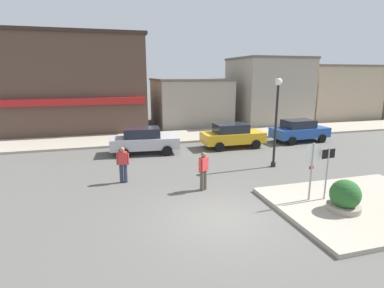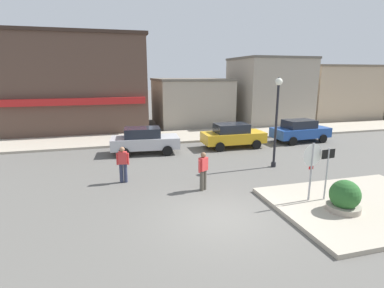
# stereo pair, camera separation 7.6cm
# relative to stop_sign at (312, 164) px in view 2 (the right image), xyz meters

# --- Properties ---
(ground_plane) EXTENTS (160.00, 160.00, 0.00)m
(ground_plane) POSITION_rel_stop_sign_xyz_m (-3.48, -0.21, -1.52)
(ground_plane) COLOR #5B5954
(sidewalk_corner) EXTENTS (6.40, 4.80, 0.15)m
(sidewalk_corner) POSITION_rel_stop_sign_xyz_m (1.76, -0.79, -1.44)
(sidewalk_corner) COLOR #A89E8C
(sidewalk_corner) RESTS_ON ground
(kerb_far) EXTENTS (80.00, 4.00, 0.15)m
(kerb_far) POSITION_rel_stop_sign_xyz_m (-3.48, 12.79, -1.44)
(kerb_far) COLOR #A89E8C
(kerb_far) RESTS_ON ground
(stop_sign) EXTENTS (0.82, 0.10, 2.30)m
(stop_sign) POSITION_rel_stop_sign_xyz_m (0.00, 0.00, 0.00)
(stop_sign) COLOR #9E9EA3
(stop_sign) RESTS_ON ground
(one_way_sign) EXTENTS (0.60, 0.08, 2.10)m
(one_way_sign) POSITION_rel_stop_sign_xyz_m (0.61, -0.08, -0.19)
(one_way_sign) COLOR #9E9EA3
(one_way_sign) RESTS_ON ground
(planter) EXTENTS (1.10, 1.10, 1.23)m
(planter) POSITION_rel_stop_sign_xyz_m (0.59, -1.07, -0.96)
(planter) COLOR gray
(planter) RESTS_ON ground
(lamp_post) EXTENTS (0.36, 0.36, 4.54)m
(lamp_post) POSITION_rel_stop_sign_xyz_m (1.12, 4.38, 1.44)
(lamp_post) COLOR black
(lamp_post) RESTS_ON ground
(parked_car_nearest) EXTENTS (4.12, 2.12, 1.56)m
(parked_car_nearest) POSITION_rel_stop_sign_xyz_m (-4.96, 8.86, -0.71)
(parked_car_nearest) COLOR #B7B7BC
(parked_car_nearest) RESTS_ON ground
(parked_car_second) EXTENTS (4.00, 1.89, 1.56)m
(parked_car_second) POSITION_rel_stop_sign_xyz_m (0.72, 8.82, -0.71)
(parked_car_second) COLOR gold
(parked_car_second) RESTS_ON ground
(parked_car_third) EXTENTS (4.10, 2.07, 1.56)m
(parked_car_third) POSITION_rel_stop_sign_xyz_m (5.93, 9.11, -0.71)
(parked_car_third) COLOR #234C9E
(parked_car_third) RESTS_ON ground
(pedestrian_crossing_near) EXTENTS (0.56, 0.28, 1.61)m
(pedestrian_crossing_near) POSITION_rel_stop_sign_xyz_m (-6.44, 4.12, -0.65)
(pedestrian_crossing_near) COLOR #2D334C
(pedestrian_crossing_near) RESTS_ON ground
(pedestrian_crossing_far) EXTENTS (0.52, 0.38, 1.61)m
(pedestrian_crossing_far) POSITION_rel_stop_sign_xyz_m (-3.33, 2.32, -0.65)
(pedestrian_crossing_far) COLOR #4C473D
(pedestrian_crossing_far) RESTS_ON ground
(building_corner_shop) EXTENTS (10.88, 9.63, 7.78)m
(building_corner_shop) POSITION_rel_stop_sign_xyz_m (-9.20, 19.34, 2.38)
(building_corner_shop) COLOR brown
(building_corner_shop) RESTS_ON ground
(building_storefront_left_near) EXTENTS (6.58, 7.04, 4.26)m
(building_storefront_left_near) POSITION_rel_stop_sign_xyz_m (0.58, 18.84, 0.62)
(building_storefront_left_near) COLOR #9E9384
(building_storefront_left_near) RESTS_ON ground
(building_storefront_left_mid) EXTENTS (6.53, 6.25, 6.17)m
(building_storefront_left_mid) POSITION_rel_stop_sign_xyz_m (8.02, 17.47, 1.57)
(building_storefront_left_mid) COLOR #9E9384
(building_storefront_left_mid) RESTS_ON ground
(building_storefront_right_near) EXTENTS (8.14, 7.66, 5.55)m
(building_storefront_right_near) POSITION_rel_stop_sign_xyz_m (16.28, 19.28, 1.26)
(building_storefront_right_near) COLOR tan
(building_storefront_right_near) RESTS_ON ground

